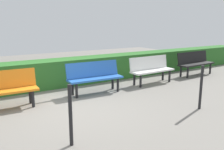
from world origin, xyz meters
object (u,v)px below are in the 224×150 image
object	(u,v)px
bench_white	(151,68)
bench_black	(195,62)
bench_orange	(3,88)
bench_blue	(94,76)

from	to	relation	value
bench_white	bench_black	bearing A→B (deg)	-179.02
bench_orange	bench_blue	bearing A→B (deg)	-176.65
bench_white	bench_blue	size ratio (longest dim) A/B	1.00
bench_blue	bench_black	bearing A→B (deg)	-176.09
bench_black	bench_blue	size ratio (longest dim) A/B	1.07
bench_blue	bench_orange	size ratio (longest dim) A/B	1.04
bench_blue	bench_orange	world-z (taller)	bench_orange
bench_black	bench_orange	world-z (taller)	same
bench_white	bench_orange	bearing A→B (deg)	-1.24
bench_white	bench_orange	world-z (taller)	same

